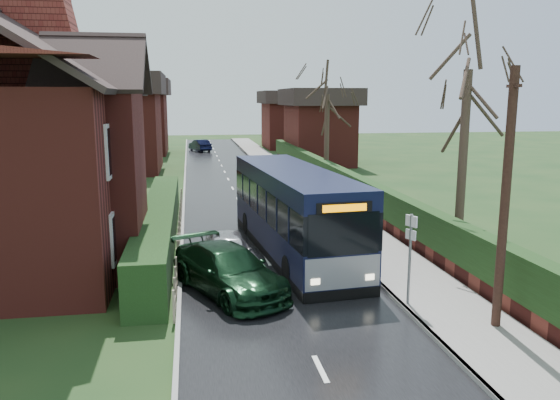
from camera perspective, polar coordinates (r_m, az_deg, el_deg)
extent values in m
plane|color=#2F441D|center=(17.68, -0.36, -8.28)|extent=(140.00, 140.00, 0.00)
cube|color=black|center=(27.26, -3.66, -1.50)|extent=(6.00, 100.00, 0.02)
cube|color=slate|center=(27.97, 5.03, -1.08)|extent=(2.50, 100.00, 0.14)
cube|color=gray|center=(27.70, 2.63, -1.17)|extent=(0.12, 100.00, 0.14)
cube|color=gray|center=(27.13, -10.09, -1.62)|extent=(0.12, 100.00, 0.10)
cube|color=black|center=(22.12, -12.48, -2.51)|extent=(1.20, 16.00, 1.60)
cube|color=maroon|center=(28.35, 8.08, -0.52)|extent=(0.30, 50.00, 0.60)
cube|color=black|center=(28.19, 8.12, 1.28)|extent=(0.60, 50.00, 1.20)
cube|color=maroon|center=(22.61, -25.73, 2.64)|extent=(8.00, 14.00, 6.00)
cube|color=maroon|center=(18.94, -18.04, 1.81)|extent=(2.50, 4.00, 6.00)
cube|color=brown|center=(26.31, -22.17, 17.46)|extent=(0.90, 1.40, 2.20)
cube|color=silver|center=(17.19, -16.93, -3.75)|extent=(0.08, 1.20, 1.60)
cube|color=black|center=(17.19, -16.83, -3.75)|extent=(0.03, 0.95, 1.35)
cube|color=silver|center=(16.76, -17.41, 4.90)|extent=(0.08, 1.20, 1.60)
cube|color=black|center=(16.75, -17.31, 4.90)|extent=(0.03, 0.95, 1.35)
cube|color=silver|center=(21.06, -15.55, -1.08)|extent=(0.08, 1.20, 1.60)
cube|color=black|center=(21.06, -15.47, -1.07)|extent=(0.03, 0.95, 1.35)
cube|color=silver|center=(20.71, -15.91, 5.99)|extent=(0.08, 1.20, 1.60)
cube|color=black|center=(20.71, -15.83, 5.99)|extent=(0.03, 0.95, 1.35)
cube|color=silver|center=(24.98, -14.61, 0.77)|extent=(0.08, 1.20, 1.60)
cube|color=black|center=(24.97, -14.54, 0.77)|extent=(0.03, 0.95, 1.35)
cube|color=silver|center=(24.68, -14.89, 6.72)|extent=(0.08, 1.20, 1.60)
cube|color=black|center=(24.68, -14.82, 6.73)|extent=(0.03, 0.95, 1.35)
cube|color=silver|center=(27.43, -14.15, 1.65)|extent=(0.08, 1.20, 1.60)
cube|color=black|center=(27.43, -14.09, 1.65)|extent=(0.03, 0.95, 1.35)
cube|color=silver|center=(27.16, -14.40, 7.07)|extent=(0.08, 1.20, 1.60)
cube|color=black|center=(27.16, -14.34, 7.07)|extent=(0.03, 0.95, 1.35)
cube|color=black|center=(20.42, 1.35, -3.16)|extent=(3.29, 10.54, 1.07)
cube|color=black|center=(20.18, 1.36, -0.12)|extent=(3.31, 10.54, 1.13)
cube|color=black|center=(20.04, 1.37, 2.35)|extent=(3.29, 10.54, 0.62)
cube|color=black|center=(20.60, 1.34, -5.05)|extent=(3.29, 10.54, 0.33)
cube|color=gray|center=(15.74, 6.53, -7.52)|extent=(2.26, 0.33, 0.94)
cube|color=black|center=(15.40, 6.66, -3.55)|extent=(2.12, 0.27, 1.22)
cube|color=black|center=(15.23, 6.72, -0.80)|extent=(1.65, 0.23, 0.33)
cube|color=#FF8C00|center=(15.20, 6.77, -0.83)|extent=(1.29, 0.16, 0.21)
cube|color=black|center=(15.94, 6.49, -9.72)|extent=(2.31, 0.35, 0.28)
cube|color=#FFF2CC|center=(15.48, 3.72, -8.52)|extent=(0.27, 0.07, 0.17)
cube|color=#FFF2CC|center=(16.05, 9.37, -7.94)|extent=(0.27, 0.07, 0.17)
cylinder|color=black|center=(17.18, 0.96, -7.27)|extent=(0.35, 0.92, 0.90)
cylinder|color=black|center=(17.84, 7.61, -6.68)|extent=(0.35, 0.92, 0.90)
cylinder|color=black|center=(23.41, -3.40, -2.42)|extent=(0.35, 0.92, 0.90)
cylinder|color=black|center=(23.90, 1.62, -2.13)|extent=(0.35, 0.92, 0.90)
imported|color=silver|center=(18.36, -5.55, -5.45)|extent=(1.57, 3.88, 1.32)
imported|color=black|center=(16.38, -5.41, -7.33)|extent=(3.78, 5.16, 1.39)
imported|color=black|center=(60.10, -8.37, 5.67)|extent=(2.52, 4.12, 1.28)
cylinder|color=slate|center=(15.36, 13.38, -6.31)|extent=(0.08, 0.08, 2.66)
cube|color=white|center=(15.07, 13.57, -2.15)|extent=(0.19, 0.39, 0.30)
cube|color=white|center=(15.16, 13.51, -3.56)|extent=(0.17, 0.36, 0.27)
cylinder|color=black|center=(14.14, 22.44, -0.37)|extent=(0.22, 0.22, 6.47)
cube|color=black|center=(13.92, 23.26, 10.90)|extent=(0.26, 0.83, 0.07)
cylinder|color=#3A2A22|center=(20.82, 18.53, 3.53)|extent=(0.32, 0.32, 6.71)
cylinder|color=#33261E|center=(35.37, 4.89, 6.13)|extent=(0.32, 0.32, 5.96)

